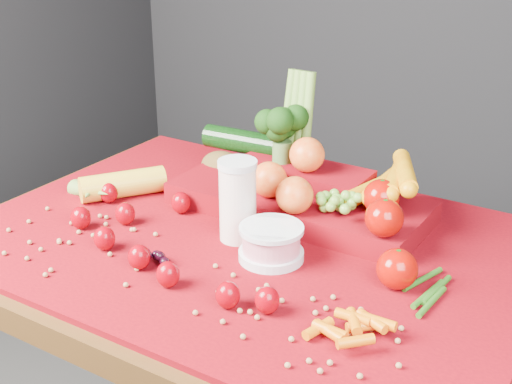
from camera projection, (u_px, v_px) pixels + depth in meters
The scene contains 12 objects.
table at pixel (251, 287), 1.39m from camera, with size 1.10×0.80×0.75m.
red_cloth at pixel (250, 241), 1.35m from camera, with size 1.05×0.75×0.01m, color maroon.
milk_glass at pixel (238, 198), 1.31m from camera, with size 0.07×0.07×0.16m.
yogurt_bowl at pixel (271, 242), 1.26m from camera, with size 0.12×0.12×0.06m.
strawberry_scatter at pixel (151, 238), 1.29m from camera, with size 0.54×0.28×0.05m.
dark_grape_cluster at pixel (155, 258), 1.25m from camera, with size 0.06×0.05×0.03m, color black, non-canonical shape.
soybean_scatter at pixel (185, 282), 1.19m from camera, with size 0.84×0.24×0.01m, color #A37446, non-canonical shape.
corn_ear at pixel (101, 189), 1.51m from camera, with size 0.25×0.27×0.06m.
potato at pixel (222, 167), 1.59m from camera, with size 0.10×0.07×0.07m, color #4F3B1A.
baby_carrot_pile at pixel (340, 325), 1.05m from camera, with size 0.17×0.17×0.03m, color #CE6307, non-canonical shape.
green_bean_pile at pixel (426, 290), 1.16m from camera, with size 0.14×0.12×0.01m, color #235714, non-canonical shape.
produce_mound at pixel (309, 186), 1.43m from camera, with size 0.60×0.37×0.27m.
Camera 1 is at (0.65, -1.01, 1.38)m, focal length 50.00 mm.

